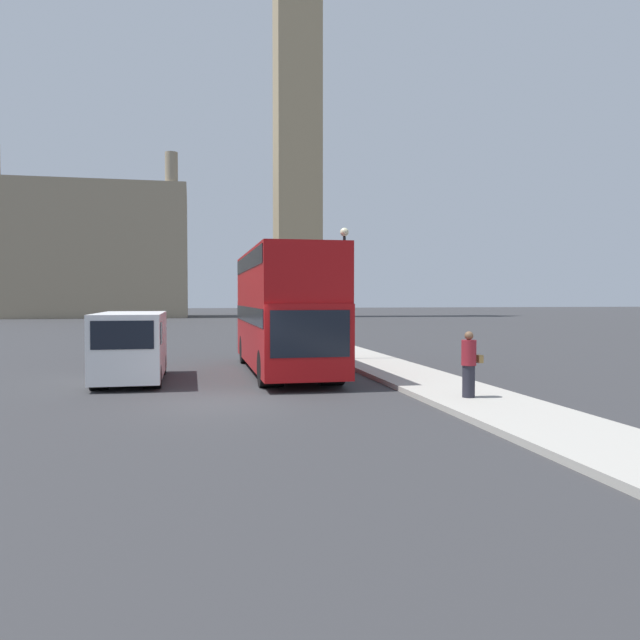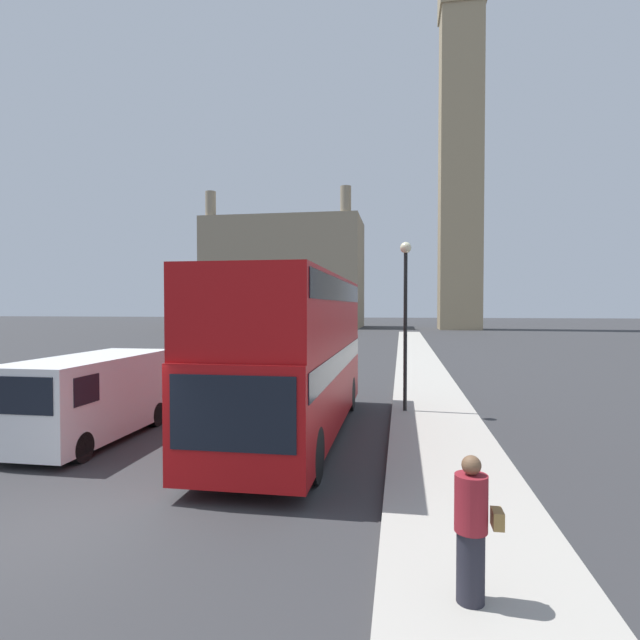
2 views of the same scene
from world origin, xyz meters
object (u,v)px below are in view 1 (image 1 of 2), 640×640
(red_double_decker_bus, at_px, (284,306))
(street_lamp, at_px, (344,272))
(clock_tower, at_px, (297,60))
(white_van, at_px, (131,345))
(pedestrian, at_px, (469,364))

(red_double_decker_bus, relative_size, street_lamp, 1.86)
(clock_tower, relative_size, white_van, 13.74)
(red_double_decker_bus, bearing_deg, street_lamp, 45.99)
(clock_tower, bearing_deg, pedestrian, -96.20)
(clock_tower, bearing_deg, white_van, -104.01)
(red_double_decker_bus, distance_m, pedestrian, 8.36)
(white_van, xyz_separation_m, street_lamp, (8.13, 4.52, 2.56))
(red_double_decker_bus, relative_size, pedestrian, 5.99)
(white_van, bearing_deg, red_double_decker_bus, 15.51)
(red_double_decker_bus, bearing_deg, pedestrian, -63.64)
(clock_tower, distance_m, white_van, 77.48)
(white_van, distance_m, pedestrian, 10.63)
(white_van, height_order, pedestrian, white_van)
(clock_tower, relative_size, street_lamp, 12.99)
(clock_tower, bearing_deg, street_lamp, -97.84)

